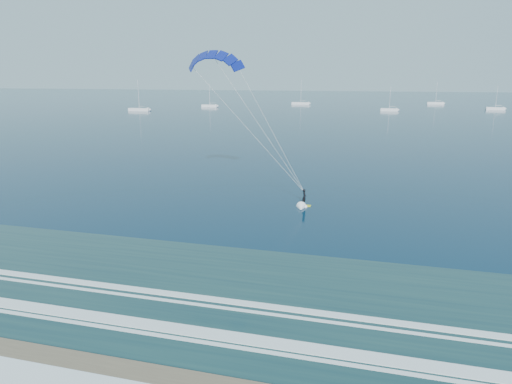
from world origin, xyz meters
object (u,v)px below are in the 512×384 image
object	(u,v)px
kitesurfer_rig	(257,122)
sailboat_3	(389,110)
sailboat_2	(301,103)
sailboat_5	(495,108)
sailboat_1	(210,106)
sailboat_0	(139,109)
sailboat_4	(435,103)

from	to	relation	value
kitesurfer_rig	sailboat_3	distance (m)	156.24
sailboat_2	sailboat_5	size ratio (longest dim) A/B	1.18
kitesurfer_rig	sailboat_5	distance (m)	185.46
sailboat_1	sailboat_2	size ratio (longest dim) A/B	0.86
sailboat_0	kitesurfer_rig	bearing A→B (deg)	-56.35
sailboat_1	sailboat_3	distance (m)	82.92
sailboat_3	sailboat_4	xyz separation A→B (m)	(24.50, 56.15, 0.01)
kitesurfer_rig	sailboat_2	world-z (taller)	kitesurfer_rig
sailboat_3	sailboat_4	distance (m)	61.26
sailboat_4	kitesurfer_rig	bearing A→B (deg)	-101.24
sailboat_3	sailboat_5	size ratio (longest dim) A/B	0.95
sailboat_5	sailboat_1	bearing A→B (deg)	-173.52
sailboat_2	sailboat_3	xyz separation A→B (m)	(43.98, -36.58, -0.01)
sailboat_3	sailboat_5	world-z (taller)	sailboat_5
sailboat_5	kitesurfer_rig	bearing A→B (deg)	-109.79
sailboat_1	sailboat_3	world-z (taller)	sailboat_1
sailboat_2	sailboat_4	size ratio (longest dim) A/B	1.11
sailboat_5	sailboat_0	bearing A→B (deg)	-162.93
sailboat_1	sailboat_2	bearing A→B (deg)	39.37
sailboat_2	sailboat_5	distance (m)	90.90
sailboat_0	sailboat_1	world-z (taller)	sailboat_0
kitesurfer_rig	sailboat_4	size ratio (longest dim) A/B	1.61
kitesurfer_rig	sailboat_0	xyz separation A→B (m)	(-85.69, 128.75, -8.91)
sailboat_0	sailboat_3	size ratio (longest dim) A/B	1.27
sailboat_2	sailboat_4	bearing A→B (deg)	15.95
sailboat_0	sailboat_4	xyz separation A→B (m)	(127.64, 82.41, -0.01)
kitesurfer_rig	sailboat_5	xyz separation A→B (m)	(62.72, 174.30, -8.92)
kitesurfer_rig	sailboat_0	size ratio (longest dim) A/B	1.43
sailboat_1	sailboat_2	distance (m)	50.20
kitesurfer_rig	sailboat_2	distance (m)	193.62
sailboat_4	sailboat_5	xyz separation A→B (m)	(20.77, -36.86, -0.00)
sailboat_1	sailboat_3	size ratio (longest dim) A/B	1.07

